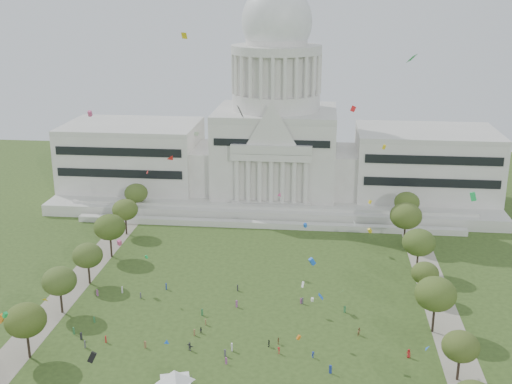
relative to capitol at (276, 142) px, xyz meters
The scene contains 27 objects.
ground 115.76m from the capitol, 90.00° to the right, with size 400.00×400.00×0.00m, color #32461B.
capitol is the anchor object (origin of this frame).
path_left 98.93m from the capitol, 119.87° to the right, with size 8.00×160.00×0.04m, color gray.
path_right 98.93m from the capitol, 60.13° to the right, with size 8.00×160.00×0.04m, color gray.
row_tree_l_1 125.32m from the capitol, 110.71° to the right, with size 8.86×8.86×12.59m.
row_tree_r_1 125.12m from the capitol, 68.16° to the right, with size 7.58×7.58×10.78m.
row_tree_l_2 107.19m from the capitol, 115.07° to the right, with size 8.42×8.42×11.97m.
row_tree_r_2 106.56m from the capitol, 65.33° to the right, with size 9.55×9.55×13.58m.
row_tree_l_3 92.14m from the capitol, 118.96° to the right, with size 8.12×8.12×11.55m.
row_tree_r_3 91.98m from the capitol, 60.70° to the right, with size 7.01×7.01×9.98m.
row_tree_l_4 76.50m from the capitol, 125.78° to the right, with size 9.29×9.29×13.21m.
row_tree_r_4 78.81m from the capitol, 54.84° to the right, with size 9.19×9.19×13.06m.
row_tree_l_5 63.64m from the capitol, 136.72° to the right, with size 8.33×8.33×11.85m.
row_tree_r_5 62.67m from the capitol, 44.94° to the right, with size 9.82×9.82×13.96m.
row_tree_l_6 54.69m from the capitol, 152.45° to the right, with size 8.19×8.19×11.64m.
row_tree_r_6 54.32m from the capitol, 28.99° to the right, with size 8.42×8.42×11.97m.
event_tent 127.48m from the capitol, 94.47° to the right, with size 10.02×10.02×4.51m.
person_0 116.20m from the capitol, 70.92° to the right, with size 0.99×0.64×2.03m, color #B21E1E.
person_2 105.51m from the capitol, 74.75° to the right, with size 0.96×0.59×1.98m, color olive.
person_3 111.90m from the capitol, 85.12° to the right, with size 1.04×0.54×1.61m, color #B21E1E.
person_4 109.13m from the capitol, 86.26° to the right, with size 1.03×0.56×1.75m, color #26262B.
person_5 112.64m from the capitol, 95.31° to the right, with size 1.83×0.72×1.97m, color #4C4C51.
person_8 105.13m from the capitol, 95.15° to the right, with size 0.74×0.46×1.52m, color #26262B.
person_9 113.59m from the capitol, 81.31° to the right, with size 0.98×0.51×1.52m, color navy.
person_10 107.96m from the capitol, 85.14° to the right, with size 0.98×0.53×1.67m, color olive.
distant_crowd 101.25m from the capitol, 97.16° to the right, with size 64.19×36.47×1.87m.
kite_swarm 105.68m from the capitol, 88.58° to the right, with size 81.66×97.94×60.33m.
Camera 1 is at (17.47, -118.57, 75.50)m, focal length 45.00 mm.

